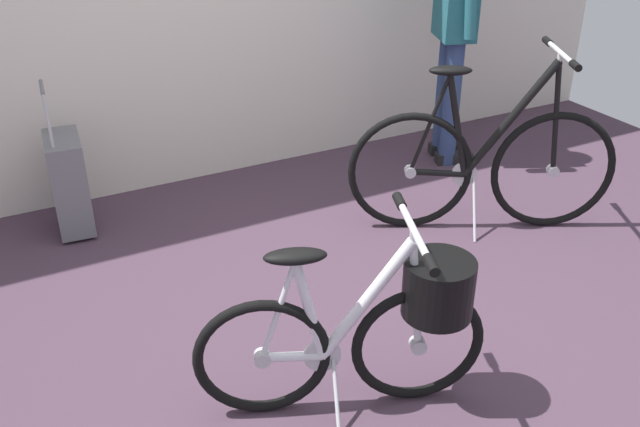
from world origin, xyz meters
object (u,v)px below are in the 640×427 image
folding_bike_foreground (376,322)px  rolling_suitcase (69,182)px  display_bike_left (482,164)px  visitor_near_wall (456,13)px

folding_bike_foreground → rolling_suitcase: 2.07m
display_bike_left → rolling_suitcase: bearing=153.1°
folding_bike_foreground → visitor_near_wall: bearing=47.2°
rolling_suitcase → visitor_near_wall: bearing=-3.7°
folding_bike_foreground → visitor_near_wall: (1.64, 1.77, 0.60)m
folding_bike_foreground → visitor_near_wall: size_ratio=0.61×
folding_bike_foreground → display_bike_left: display_bike_left is taller
display_bike_left → rolling_suitcase: display_bike_left is taller
visitor_near_wall → rolling_suitcase: (-2.39, 0.16, -0.69)m
display_bike_left → rolling_suitcase: (-1.99, 1.01, -0.09)m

